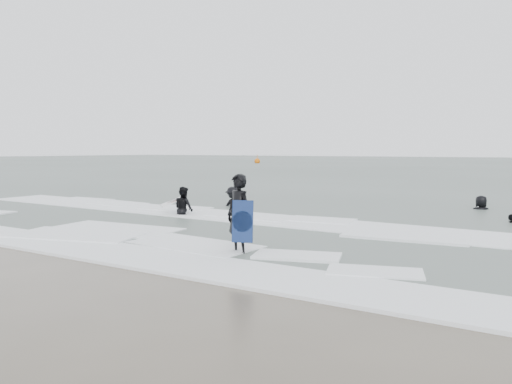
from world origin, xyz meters
The scene contains 10 objects.
ground centered at (0.00, 0.00, 0.00)m, with size 320.00×320.00×0.00m, color brown.
sea centered at (0.00, 80.00, 0.06)m, with size 320.00×320.00×0.00m, color #47544C.
surfer_centre centered at (2.13, 0.93, 0.00)m, with size 0.71×0.46×1.93m, color black.
surfer_wading centered at (-3.50, 5.46, 0.00)m, with size 0.81×0.63×1.66m, color black.
surfer_breaker centered at (-3.49, 8.60, 0.00)m, with size 1.14×0.65×1.76m, color black.
surfer_right_near centered at (7.03, 9.82, 0.00)m, with size 0.88×0.37×1.50m, color black.
surfer_right_far centered at (5.54, 13.28, 0.00)m, with size 0.87×0.56×1.77m, color black.
surf_foam centered at (0.00, 3.70, 0.04)m, with size 30.03×9.06×0.09m.
bodyboards centered at (2.01, 5.41, 0.50)m, with size 12.36×10.01×1.25m.
buoy centered at (-39.35, 66.51, 0.42)m, with size 1.00×1.00×1.65m.
Camera 1 is at (8.74, -8.57, 2.48)m, focal length 35.00 mm.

